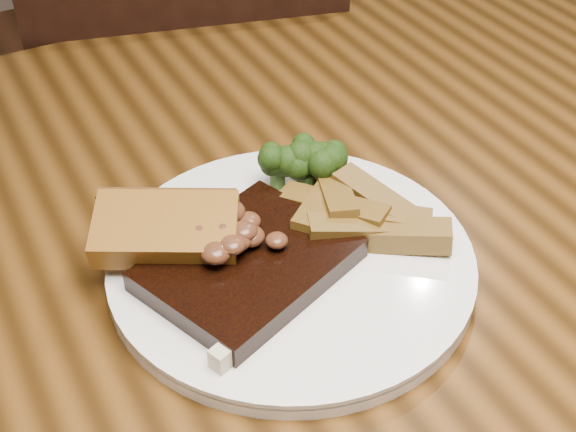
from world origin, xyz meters
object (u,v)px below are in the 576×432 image
plate (291,264)px  steak (249,266)px  chair_far (194,153)px  potato_wedges (348,228)px  garlic_bread (169,248)px  dining_table (293,315)px

plate → steak: (-0.04, -0.00, 0.02)m
chair_far → plate: chair_far is taller
steak → potato_wedges: (0.09, 0.00, 0.00)m
steak → potato_wedges: potato_wedges is taller
garlic_bread → dining_table: bearing=21.2°
chair_far → potato_wedges: bearing=97.0°
dining_table → plate: plate is taller
steak → dining_table: bearing=9.3°
plate → potato_wedges: (0.05, -0.00, 0.02)m
dining_table → steak: size_ratio=10.38×
chair_far → potato_wedges: (-0.08, -0.57, 0.30)m
chair_far → steak: (-0.17, -0.57, 0.30)m
plate → dining_table: bearing=59.0°
plate → steak: steak is taller
dining_table → plate: bearing=-121.0°
plate → steak: bearing=-176.5°
chair_far → steak: size_ratio=5.60×
plate → garlic_bread: 0.10m
chair_far → garlic_bread: chair_far is taller
garlic_bread → steak: bearing=-16.1°
dining_table → garlic_bread: bearing=172.3°
chair_far → steak: bearing=88.2°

